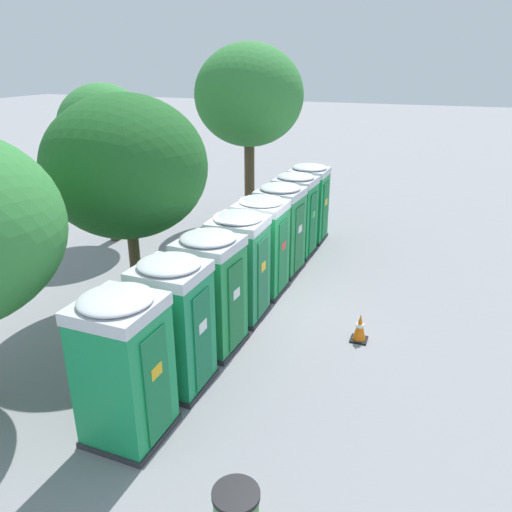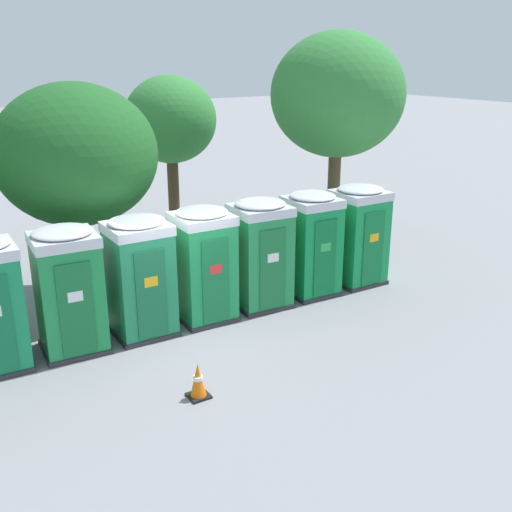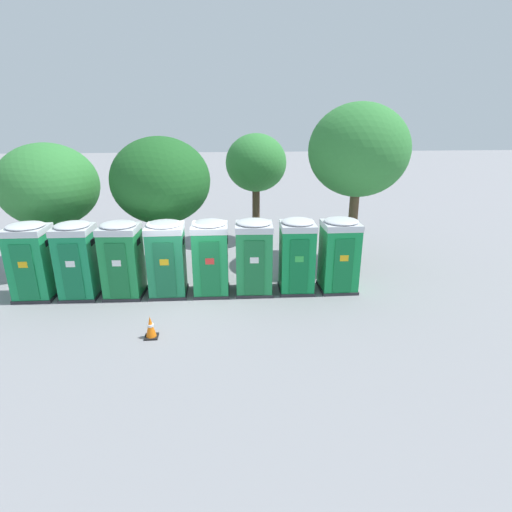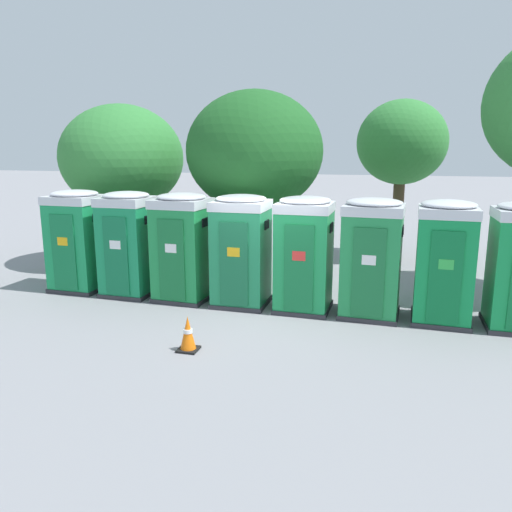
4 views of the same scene
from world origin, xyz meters
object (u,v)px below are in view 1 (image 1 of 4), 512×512
portapotty_6 (295,214)px  street_tree_3 (104,128)px  portapotty_7 (308,202)px  street_tree_1 (126,167)px  portapotty_4 (262,245)px  portapotty_0 (124,367)px  portapotty_5 (280,228)px  traffic_cone (360,328)px  portapotty_1 (174,324)px  portapotty_3 (239,266)px  portapotty_2 (211,291)px  street_tree_0 (249,96)px

portapotty_6 → street_tree_3: street_tree_3 is taller
portapotty_7 → street_tree_1: (-6.16, 2.68, 2.17)m
portapotty_4 → portapotty_6: bearing=-1.0°
portapotty_0 → street_tree_3: 10.02m
portapotty_5 → traffic_cone: portapotty_5 is taller
portapotty_0 → portapotty_7: 10.14m
portapotty_1 → street_tree_1: 4.14m
portapotty_4 → traffic_cone: portapotty_4 is taller
portapotty_1 → traffic_cone: 4.15m
portapotty_3 → portapotty_7: bearing=-1.3°
portapotty_5 → portapotty_7: (2.90, -0.06, 0.00)m
portapotty_4 → traffic_cone: 3.39m
portapotty_3 → portapotty_6: size_ratio=1.00×
portapotty_2 → traffic_cone: bearing=-66.0°
portapotty_0 → street_tree_1: street_tree_1 is taller
portapotty_5 → portapotty_6: 1.45m
street_tree_3 → traffic_cone: size_ratio=7.86×
portapotty_6 → street_tree_1: 5.82m
street_tree_3 → traffic_cone: (-3.65, -8.79, -3.38)m
portapotty_2 → street_tree_3: 8.05m
portapotty_1 → street_tree_0: 10.72m
portapotty_7 → traffic_cone: size_ratio=3.97×
street_tree_1 → portapotty_3: bearing=-81.9°
portapotty_1 → portapotty_2: bearing=-2.2°
portapotty_7 → portapotty_5: bearing=178.7°
street_tree_0 → portapotty_7: bearing=-116.3°
portapotty_1 → portapotty_6: bearing=-1.4°
portapotty_2 → street_tree_1: 3.49m
street_tree_3 → portapotty_4: bearing=-109.0°
portapotty_1 → portapotty_7: bearing=-1.5°
portapotty_1 → portapotty_7: same height
street_tree_1 → street_tree_0: bearing=-0.9°
portapotty_6 → street_tree_1: (-4.71, 2.64, 2.17)m
portapotty_4 → portapotty_6: 2.90m
portapotty_2 → traffic_cone: 3.33m
portapotty_5 → traffic_cone: 4.25m
portapotty_1 → portapotty_6: same height
portapotty_6 → portapotty_7: size_ratio=1.00×
portapotty_3 → street_tree_1: 3.37m
portapotty_3 → portapotty_1: bearing=178.0°
portapotty_7 → street_tree_0: size_ratio=0.41×
portapotty_2 → street_tree_1: bearing=66.6°
portapotty_4 → street_tree_1: street_tree_1 is taller
portapotty_0 → portapotty_6: 8.69m
portapotty_1 → street_tree_3: 8.98m
portapotty_1 → portapotty_6: (7.24, -0.18, 0.00)m
portapotty_6 → portapotty_7: (1.45, -0.04, -0.00)m
portapotty_3 → street_tree_3: street_tree_3 is taller
portapotty_2 → street_tree_0: bearing=15.7°
portapotty_4 → street_tree_0: street_tree_0 is taller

